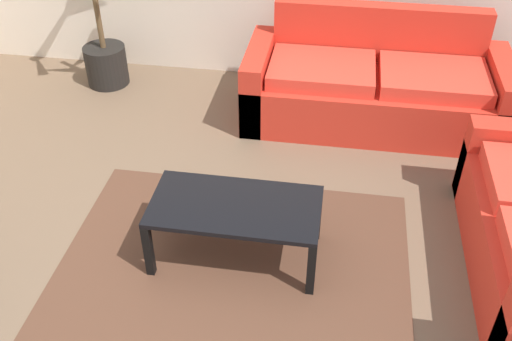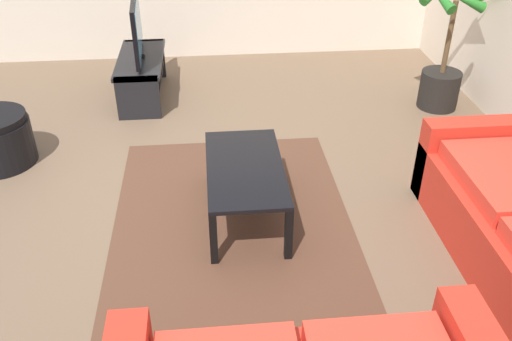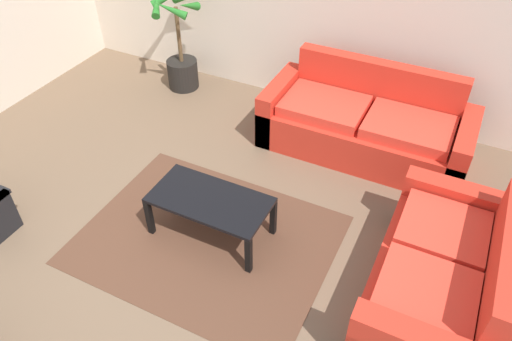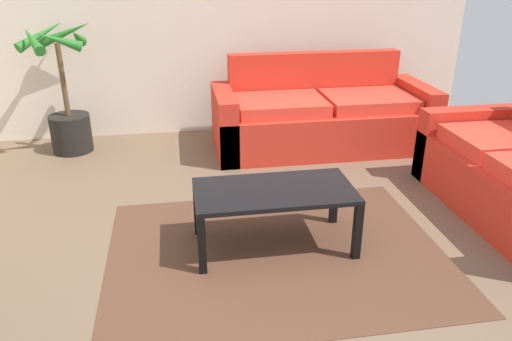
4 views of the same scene
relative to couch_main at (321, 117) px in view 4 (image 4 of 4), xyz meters
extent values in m
plane|color=brown|center=(-1.19, -2.28, -0.30)|extent=(6.60, 6.60, 0.00)
cube|color=beige|center=(-1.19, 0.72, 1.05)|extent=(6.00, 0.06, 2.70)
cube|color=red|center=(0.00, -0.03, -0.09)|extent=(2.16, 0.90, 0.42)
cube|color=red|center=(0.00, 0.34, 0.36)|extent=(1.80, 0.16, 0.48)
cube|color=red|center=(-0.99, -0.03, 0.01)|extent=(0.18, 0.90, 0.62)
cube|color=red|center=(0.99, -0.03, 0.01)|extent=(0.18, 0.90, 0.62)
cube|color=red|center=(-0.45, -0.08, 0.18)|extent=(0.86, 0.66, 0.12)
cube|color=red|center=(0.45, -0.08, 0.18)|extent=(0.86, 0.66, 0.12)
cube|color=red|center=(1.06, -0.93, 0.01)|extent=(0.90, 0.18, 0.62)
cube|color=red|center=(1.01, -1.36, 0.18)|extent=(0.66, 0.62, 0.12)
cube|color=black|center=(-0.85, -1.81, 0.11)|extent=(1.04, 0.53, 0.03)
cube|color=black|center=(-1.35, -2.05, -0.11)|extent=(0.05, 0.05, 0.39)
cube|color=black|center=(-0.36, -2.05, -0.11)|extent=(0.05, 0.05, 0.39)
cube|color=black|center=(-1.35, -1.57, -0.11)|extent=(0.05, 0.05, 0.39)
cube|color=black|center=(-0.36, -1.57, -0.11)|extent=(0.05, 0.05, 0.39)
cube|color=#513323|center=(-0.85, -1.91, -0.30)|extent=(2.20, 1.70, 0.01)
cylinder|color=black|center=(-2.49, 0.27, -0.12)|extent=(0.39, 0.39, 0.37)
cylinder|color=brown|center=(-2.49, 0.27, 0.42)|extent=(0.05, 0.05, 0.70)
cone|color=#247224|center=(-2.31, 0.26, 0.82)|extent=(0.11, 0.39, 0.23)
cone|color=#247224|center=(-2.46, 0.53, 0.82)|extent=(0.54, 0.17, 0.29)
cone|color=#247224|center=(-2.67, 0.46, 0.82)|extent=(0.45, 0.43, 0.28)
cone|color=#247224|center=(-2.68, 0.16, 0.82)|extent=(0.30, 0.43, 0.25)
cone|color=#247224|center=(-2.43, 0.08, 0.82)|extent=(0.41, 0.22, 0.23)
camera|label=1|loc=(-0.31, -4.42, 2.40)|focal=40.69mm
camera|label=2|loc=(2.37, -2.04, 2.13)|focal=38.47mm
camera|label=3|loc=(0.84, -4.33, 3.00)|focal=34.08mm
camera|label=4|loc=(-1.45, -4.65, 1.51)|focal=34.88mm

